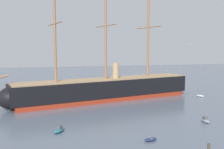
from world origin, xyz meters
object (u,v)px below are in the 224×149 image
(motorboat_mid_right, at_px, (205,120))
(dinghy_far_right, at_px, (200,96))
(dinghy_near_centre, at_px, (150,139))
(seagull_in_flight, at_px, (191,44))
(dinghy_distant_centre, at_px, (111,94))
(motorboat_mid_left, at_px, (59,130))
(tall_ship, at_px, (106,89))

(motorboat_mid_right, relative_size, dinghy_far_right, 0.98)
(dinghy_near_centre, distance_m, seagull_in_flight, 18.51)
(dinghy_distant_centre, relative_size, seagull_in_flight, 2.64)
(motorboat_mid_right, bearing_deg, motorboat_mid_left, 178.88)
(motorboat_mid_right, bearing_deg, dinghy_distant_centre, 108.68)
(dinghy_far_right, bearing_deg, motorboat_mid_left, -151.03)
(dinghy_near_centre, xyz_separation_m, motorboat_mid_left, (-16.00, 8.97, 0.16))
(dinghy_far_right, bearing_deg, dinghy_distant_centre, 159.17)
(tall_ship, xyz_separation_m, dinghy_far_right, (32.57, -1.93, -3.36))
(dinghy_near_centre, height_order, dinghy_distant_centre, dinghy_distant_centre)
(dinghy_distant_centre, distance_m, seagull_in_flight, 51.54)
(tall_ship, bearing_deg, dinghy_distant_centre, 67.75)
(dinghy_near_centre, bearing_deg, motorboat_mid_right, 26.60)
(tall_ship, relative_size, motorboat_mid_left, 20.51)
(motorboat_mid_left, height_order, dinghy_distant_centre, motorboat_mid_left)
(tall_ship, height_order, motorboat_mid_right, tall_ship)
(motorboat_mid_right, distance_m, seagull_in_flight, 22.23)
(tall_ship, xyz_separation_m, dinghy_near_centre, (0.07, -37.75, -3.38))
(dinghy_distant_centre, bearing_deg, dinghy_far_right, -20.83)
(dinghy_far_right, height_order, dinghy_distant_centre, dinghy_far_right)
(motorboat_mid_left, distance_m, dinghy_far_right, 55.44)
(seagull_in_flight, bearing_deg, dinghy_near_centre, 165.59)
(motorboat_mid_left, relative_size, motorboat_mid_right, 1.16)
(tall_ship, distance_m, dinghy_far_right, 32.80)
(seagull_in_flight, bearing_deg, dinghy_distant_centre, 93.47)
(tall_ship, bearing_deg, seagull_in_flight, -80.43)
(motorboat_mid_right, distance_m, dinghy_far_right, 31.73)
(motorboat_mid_left, xyz_separation_m, dinghy_distant_centre, (19.64, 37.83, -0.14))
(motorboat_mid_left, xyz_separation_m, motorboat_mid_right, (32.64, -0.64, -0.04))
(seagull_in_flight, bearing_deg, dinghy_far_right, 55.35)
(motorboat_mid_right, bearing_deg, tall_ship, 119.61)
(dinghy_near_centre, relative_size, motorboat_mid_right, 0.95)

